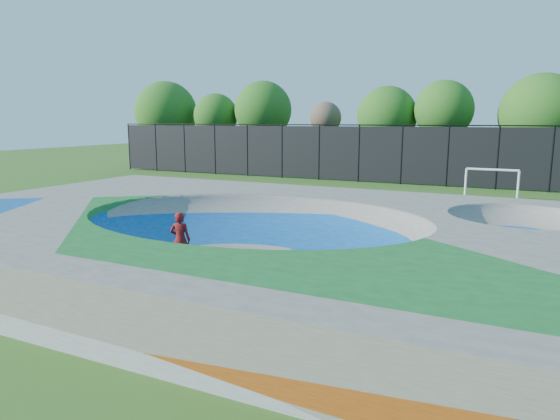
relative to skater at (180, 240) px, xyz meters
The scene contains 7 objects.
ground 2.35m from the skater, 42.06° to the left, with size 120.00×120.00×0.00m, color #2C5417.
skate_deck 2.19m from the skater, 42.06° to the left, with size 22.00×14.00×1.50m, color gray.
skater is the anchor object (origin of this frame).
skateboard 0.81m from the skater, ahead, with size 0.78×0.22×0.05m, color black.
soccer_goal 18.74m from the skater, 65.99° to the left, with size 2.72×0.12×1.79m.
fence 22.56m from the skater, 85.86° to the left, with size 48.09×0.09×4.04m.
treeline 27.69m from the skater, 86.13° to the left, with size 52.76×6.90×7.97m.
Camera 1 is at (7.31, -13.16, 4.35)m, focal length 32.00 mm.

